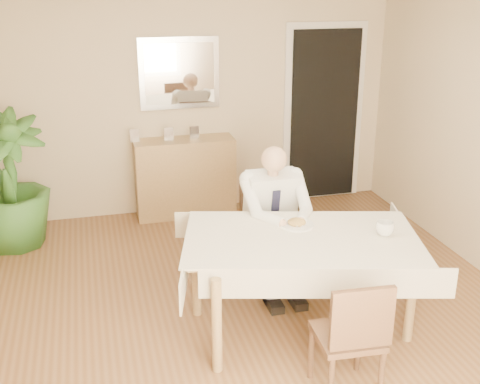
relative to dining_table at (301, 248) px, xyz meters
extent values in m
plane|color=brown|center=(-0.33, 0.17, -0.67)|extent=(5.00, 5.00, 0.00)
cube|color=#C7AE8B|center=(-0.33, 2.67, 0.63)|extent=(4.50, 0.02, 2.60)
cube|color=#C7AE8B|center=(-0.33, -2.33, 0.63)|extent=(4.50, 0.02, 2.60)
cube|color=silver|center=(-0.33, -2.31, 0.78)|extent=(1.34, 0.02, 1.44)
cube|color=white|center=(-0.33, -2.29, 0.78)|extent=(1.18, 0.02, 1.28)
cube|color=silver|center=(1.22, 2.65, 0.33)|extent=(0.96, 0.03, 2.10)
cube|color=black|center=(1.22, 2.62, 0.33)|extent=(0.80, 0.05, 1.95)
cube|color=silver|center=(-0.45, 2.64, 0.88)|extent=(0.86, 0.03, 0.76)
cube|color=white|center=(-0.45, 2.62, 0.88)|extent=(0.74, 0.02, 0.64)
cube|color=#9F7D4F|center=(0.00, 0.00, 0.05)|extent=(1.77, 1.27, 0.04)
cube|color=beige|center=(0.00, 0.00, 0.08)|extent=(1.90, 1.39, 0.01)
cube|color=beige|center=(0.00, -0.50, -0.03)|extent=(1.65, 0.44, 0.22)
cube|color=beige|center=(0.00, 0.50, -0.03)|extent=(1.65, 0.44, 0.22)
cube|color=beige|center=(-0.85, 0.00, -0.03)|extent=(0.26, 0.97, 0.22)
cube|color=beige|center=(0.85, 0.00, -0.03)|extent=(0.26, 0.97, 0.22)
cylinder|color=#9F7D4F|center=(-0.72, -0.37, -0.32)|extent=(0.07, 0.07, 0.70)
cylinder|color=#9F7D4F|center=(0.72, -0.37, -0.32)|extent=(0.07, 0.07, 0.70)
cylinder|color=#9F7D4F|center=(-0.72, 0.37, -0.32)|extent=(0.07, 0.07, 0.70)
cylinder|color=#9F7D4F|center=(0.72, 0.37, -0.32)|extent=(0.07, 0.07, 0.70)
cube|color=#452B1B|center=(0.00, 0.80, -0.23)|extent=(0.46, 0.46, 0.04)
cube|color=#452B1B|center=(0.00, 0.99, 0.02)|extent=(0.43, 0.08, 0.43)
cylinder|color=#452B1B|center=(-0.18, 0.62, -0.46)|extent=(0.04, 0.04, 0.42)
cylinder|color=#452B1B|center=(0.18, 0.62, -0.46)|extent=(0.04, 0.04, 0.42)
cylinder|color=#452B1B|center=(-0.18, 0.98, -0.46)|extent=(0.04, 0.04, 0.42)
cylinder|color=#452B1B|center=(0.18, 0.98, -0.46)|extent=(0.04, 0.04, 0.42)
cube|color=#452B1B|center=(0.04, -0.77, -0.27)|extent=(0.42, 0.42, 0.04)
cube|color=#452B1B|center=(0.04, -0.95, -0.03)|extent=(0.40, 0.06, 0.39)
cylinder|color=#452B1B|center=(0.21, -0.94, -0.48)|extent=(0.04, 0.04, 0.38)
cylinder|color=#452B1B|center=(-0.13, -0.60, -0.48)|extent=(0.04, 0.04, 0.38)
cylinder|color=#452B1B|center=(0.21, -0.60, -0.48)|extent=(0.04, 0.04, 0.38)
cube|color=white|center=(0.00, 0.76, 0.08)|extent=(0.42, 0.31, 0.55)
cube|color=black|center=(0.00, 0.64, 0.05)|extent=(0.06, 0.08, 0.36)
cylinder|color=tan|center=(0.00, 0.71, 0.37)|extent=(0.09, 0.09, 0.08)
sphere|color=tan|center=(0.00, 0.69, 0.47)|extent=(0.21, 0.21, 0.21)
cube|color=black|center=(-0.10, 0.56, -0.15)|extent=(0.13, 0.42, 0.13)
cube|color=black|center=(0.10, 0.56, -0.15)|extent=(0.13, 0.42, 0.13)
cube|color=black|center=(-0.10, 0.38, -0.44)|extent=(0.11, 0.12, 0.45)
cube|color=black|center=(0.10, 0.38, -0.44)|extent=(0.11, 0.12, 0.45)
cube|color=black|center=(-0.10, 0.32, -0.63)|extent=(0.11, 0.26, 0.07)
cube|color=black|center=(0.10, 0.32, -0.63)|extent=(0.11, 0.26, 0.07)
cylinder|color=white|center=(0.03, 0.21, 0.09)|extent=(0.26, 0.26, 0.02)
ellipsoid|color=brown|center=(0.03, 0.21, 0.11)|extent=(0.14, 0.14, 0.06)
cylinder|color=silver|center=(0.07, 0.15, 0.11)|extent=(0.01, 0.13, 0.01)
cylinder|color=silver|center=(-0.01, 0.15, 0.11)|extent=(0.01, 0.13, 0.01)
imported|color=white|center=(0.60, -0.12, 0.14)|extent=(0.16, 0.16, 0.10)
cube|color=#9F7D4F|center=(-0.45, 2.49, -0.24)|extent=(1.08, 0.37, 0.86)
cube|color=silver|center=(-0.97, 2.52, 0.27)|extent=(0.10, 0.02, 0.14)
cube|color=silver|center=(-0.61, 2.49, 0.27)|extent=(0.10, 0.02, 0.14)
cube|color=silver|center=(-0.33, 2.49, 0.27)|extent=(0.10, 0.02, 0.14)
imported|color=#2C591F|center=(-2.22, 2.10, 0.00)|extent=(0.95, 0.95, 1.34)
camera|label=1|loc=(-1.43, -3.74, 1.90)|focal=45.00mm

